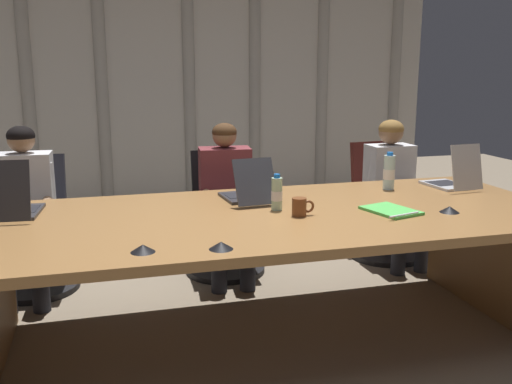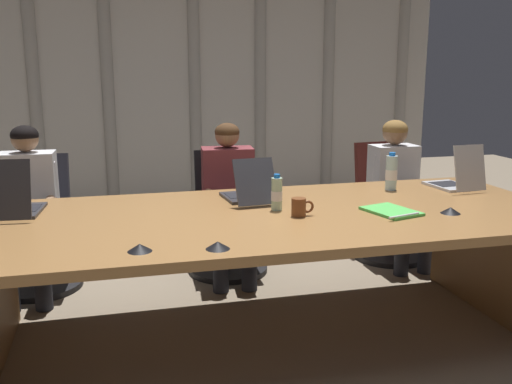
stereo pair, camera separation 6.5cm
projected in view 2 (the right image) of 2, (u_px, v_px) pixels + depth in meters
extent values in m
plane|color=#7F705B|center=(266.00, 335.00, 3.32)|extent=(11.52, 11.52, 0.00)
cube|color=olive|center=(266.00, 218.00, 3.16)|extent=(3.42, 1.38, 0.05)
cube|color=black|center=(266.00, 229.00, 3.18)|extent=(2.90, 0.10, 0.06)
cube|color=brown|center=(489.00, 259.00, 3.59)|extent=(0.08, 1.17, 0.68)
cube|color=beige|center=(192.00, 82.00, 5.75)|extent=(5.19, 0.10, 2.77)
cylinder|color=#A39E96|center=(34.00, 83.00, 5.34)|extent=(0.12, 0.12, 2.71)
cylinder|color=#A39E96|center=(108.00, 82.00, 5.50)|extent=(0.12, 0.12, 2.71)
cylinder|color=#A39E96|center=(195.00, 82.00, 5.70)|extent=(0.12, 0.12, 2.71)
cylinder|color=#A39E96|center=(260.00, 81.00, 5.86)|extent=(0.12, 0.12, 2.71)
cylinder|color=#A39E96|center=(328.00, 81.00, 6.04)|extent=(0.12, 0.12, 2.71)
cylinder|color=#A39E96|center=(401.00, 80.00, 6.24)|extent=(0.12, 0.12, 2.71)
cube|color=#2D2D33|center=(21.00, 211.00, 3.18)|extent=(0.26, 0.35, 0.02)
cube|color=black|center=(22.00, 208.00, 3.20)|extent=(0.21, 0.20, 0.00)
cube|color=#2D2D33|center=(8.00, 190.00, 2.95)|extent=(0.23, 0.10, 0.31)
cube|color=black|center=(8.00, 189.00, 2.96)|extent=(0.21, 0.08, 0.28)
cube|color=#2D2D33|center=(244.00, 197.00, 3.52)|extent=(0.27, 0.32, 0.02)
cube|color=black|center=(243.00, 195.00, 3.54)|extent=(0.22, 0.18, 0.00)
cube|color=#2D2D33|center=(255.00, 182.00, 3.30)|extent=(0.25, 0.15, 0.26)
cube|color=black|center=(255.00, 181.00, 3.31)|extent=(0.23, 0.13, 0.23)
cube|color=#BCBCC1|center=(449.00, 186.00, 3.85)|extent=(0.25, 0.33, 0.02)
cube|color=black|center=(447.00, 184.00, 3.87)|extent=(0.21, 0.19, 0.00)
cube|color=#BCBCC1|center=(470.00, 168.00, 3.64)|extent=(0.23, 0.09, 0.29)
cube|color=black|center=(469.00, 168.00, 3.65)|extent=(0.21, 0.08, 0.26)
cube|color=#2D2D38|center=(35.00, 231.00, 3.95)|extent=(0.52, 0.52, 0.08)
cube|color=#2D2D38|center=(38.00, 186.00, 4.10)|extent=(0.44, 0.15, 0.47)
cylinder|color=#262628|center=(37.00, 260.00, 3.99)|extent=(0.05, 0.05, 0.33)
cylinder|color=black|center=(39.00, 285.00, 4.03)|extent=(0.60, 0.60, 0.04)
cube|color=black|center=(228.00, 219.00, 4.28)|extent=(0.49, 0.49, 0.08)
cube|color=black|center=(223.00, 179.00, 4.43)|extent=(0.43, 0.12, 0.45)
cylinder|color=#262628|center=(228.00, 245.00, 4.32)|extent=(0.05, 0.05, 0.33)
cylinder|color=black|center=(229.00, 268.00, 4.36)|extent=(0.60, 0.60, 0.04)
cube|color=#511E19|center=(392.00, 208.00, 4.60)|extent=(0.52, 0.52, 0.08)
cube|color=#511E19|center=(379.00, 170.00, 4.74)|extent=(0.44, 0.15, 0.47)
cylinder|color=#262628|center=(391.00, 233.00, 4.64)|extent=(0.05, 0.05, 0.33)
cylinder|color=black|center=(390.00, 254.00, 4.68)|extent=(0.60, 0.60, 0.04)
cube|color=silver|center=(29.00, 190.00, 3.86)|extent=(0.37, 0.23, 0.52)
sphere|color=#8C6647|center=(25.00, 138.00, 3.79)|extent=(0.18, 0.18, 0.18)
ellipsoid|color=black|center=(24.00, 135.00, 3.78)|extent=(0.18, 0.18, 0.13)
cylinder|color=silver|center=(52.00, 179.00, 3.88)|extent=(0.08, 0.14, 0.27)
cylinder|color=#8C6647|center=(49.00, 203.00, 3.70)|extent=(0.07, 0.30, 0.06)
cylinder|color=silver|center=(5.00, 181.00, 3.82)|extent=(0.08, 0.14, 0.27)
cylinder|color=#262833|center=(44.00, 238.00, 3.76)|extent=(0.15, 0.40, 0.13)
cylinder|color=#262833|center=(42.00, 277.00, 3.63)|extent=(0.11, 0.11, 0.43)
cylinder|color=#262833|center=(12.00, 240.00, 3.71)|extent=(0.15, 0.40, 0.13)
cylinder|color=#262833|center=(9.00, 280.00, 3.59)|extent=(0.11, 0.11, 0.43)
cube|color=brown|center=(228.00, 181.00, 4.19)|extent=(0.39, 0.25, 0.50)
sphere|color=#8C6647|center=(228.00, 135.00, 4.12)|extent=(0.18, 0.18, 0.18)
ellipsoid|color=#472D19|center=(228.00, 132.00, 4.12)|extent=(0.18, 0.18, 0.13)
cylinder|color=brown|center=(249.00, 173.00, 4.21)|extent=(0.08, 0.14, 0.27)
cylinder|color=#8C6647|center=(253.00, 194.00, 4.03)|extent=(0.09, 0.30, 0.06)
cylinder|color=brown|center=(207.00, 174.00, 4.16)|extent=(0.08, 0.14, 0.27)
cylinder|color=#8C6647|center=(210.00, 196.00, 3.98)|extent=(0.09, 0.30, 0.06)
cylinder|color=#262833|center=(246.00, 225.00, 4.08)|extent=(0.16, 0.41, 0.13)
cylinder|color=#262833|center=(249.00, 260.00, 3.95)|extent=(0.11, 0.11, 0.43)
cylinder|color=#262833|center=(218.00, 226.00, 4.05)|extent=(0.16, 0.41, 0.13)
cylinder|color=#262833|center=(221.00, 262.00, 3.92)|extent=(0.11, 0.11, 0.43)
cube|color=silver|center=(393.00, 175.00, 4.52)|extent=(0.36, 0.23, 0.47)
sphere|color=#8C6647|center=(395.00, 132.00, 4.44)|extent=(0.19, 0.19, 0.19)
ellipsoid|color=olive|center=(395.00, 129.00, 4.44)|extent=(0.20, 0.20, 0.14)
cylinder|color=silver|center=(410.00, 168.00, 4.54)|extent=(0.07, 0.14, 0.27)
cylinder|color=#8C6647|center=(423.00, 188.00, 4.37)|extent=(0.07, 0.30, 0.06)
cylinder|color=silver|center=(376.00, 170.00, 4.47)|extent=(0.07, 0.14, 0.27)
cylinder|color=#8C6647|center=(388.00, 190.00, 4.30)|extent=(0.07, 0.30, 0.06)
cylinder|color=#262833|center=(415.00, 213.00, 4.41)|extent=(0.14, 0.40, 0.13)
cylinder|color=#262833|center=(426.00, 245.00, 4.28)|extent=(0.11, 0.11, 0.43)
cylinder|color=#262833|center=(392.00, 214.00, 4.36)|extent=(0.14, 0.40, 0.13)
cylinder|color=#262833|center=(402.00, 247.00, 4.23)|extent=(0.11, 0.11, 0.43)
cylinder|color=#ADD1B2|center=(277.00, 194.00, 3.22)|extent=(0.06, 0.06, 0.19)
cylinder|color=white|center=(277.00, 196.00, 3.22)|extent=(0.06, 0.06, 0.06)
cylinder|color=blue|center=(277.00, 176.00, 3.20)|extent=(0.03, 0.03, 0.02)
cylinder|color=silver|center=(391.00, 173.00, 3.75)|extent=(0.07, 0.07, 0.23)
cylinder|color=white|center=(391.00, 175.00, 3.75)|extent=(0.08, 0.08, 0.07)
cylinder|color=blue|center=(392.00, 154.00, 3.72)|extent=(0.04, 0.04, 0.02)
cylinder|color=brown|center=(299.00, 207.00, 3.09)|extent=(0.08, 0.08, 0.10)
torus|color=brown|center=(308.00, 207.00, 3.11)|extent=(0.07, 0.01, 0.07)
cone|color=black|center=(140.00, 248.00, 2.51)|extent=(0.11, 0.11, 0.03)
cone|color=black|center=(451.00, 210.00, 3.16)|extent=(0.11, 0.11, 0.03)
cone|color=black|center=(218.00, 245.00, 2.54)|extent=(0.11, 0.11, 0.03)
cube|color=#4CB74C|center=(391.00, 211.00, 3.18)|extent=(0.29, 0.35, 0.02)
cylinder|color=silver|center=(404.00, 216.00, 3.04)|extent=(0.20, 0.07, 0.01)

